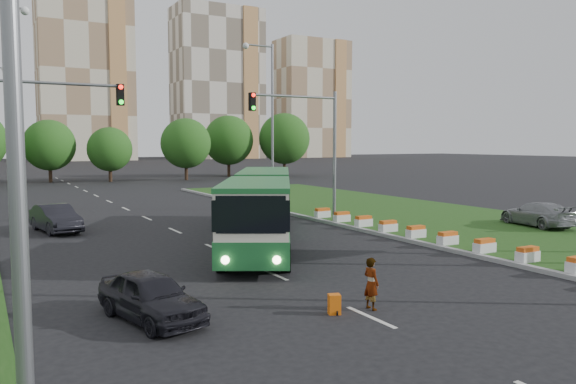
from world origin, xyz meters
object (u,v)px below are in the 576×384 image
articulated_bus (254,205)px  car_left_far (56,218)px  car_left_near (151,296)px  traffic_mast_median (312,136)px  shopping_trolley (334,304)px  car_median (537,214)px  traffic_mast_left (32,133)px  pedestrian (371,283)px

articulated_bus → car_left_far: bearing=166.5°
articulated_bus → car_left_near: 13.14m
traffic_mast_median → car_left_far: traffic_mast_median is taller
traffic_mast_median → shopping_trolley: size_ratio=13.77×
car_left_far → car_median: 27.28m
traffic_mast_median → car_left_near: bearing=-135.1°
car_left_near → car_median: (24.03, 5.91, 0.16)m
articulated_bus → car_left_far: (-8.49, 7.70, -1.02)m
traffic_mast_left → shopping_trolley: bearing=-65.0°
articulated_bus → car_left_near: bearing=-99.3°
articulated_bus → shopping_trolley: 12.84m
car_left_near → car_left_far: (-0.41, 18.02, 0.08)m
traffic_mast_left → car_left_near: 13.24m
traffic_mast_median → pedestrian: (-7.30, -15.39, -4.57)m
car_left_far → pedestrian: pedestrian is taller
traffic_mast_median → shopping_trolley: traffic_mast_median is taller
articulated_bus → traffic_mast_left: bearing=-162.3°
articulated_bus → shopping_trolley: (-3.31, -12.32, -1.49)m
shopping_trolley → car_median: bearing=42.0°
traffic_mast_median → traffic_mast_left: same height
car_left_far → car_left_near: bearing=-99.5°
articulated_bus → car_median: size_ratio=3.68×
car_median → pedestrian: pedestrian is taller
pedestrian → traffic_mast_left: bearing=23.4°
car_left_near → car_median: bearing=0.3°
pedestrian → articulated_bus: bearing=-14.8°
traffic_mast_median → pedestrian: size_ratio=5.13×
car_median → traffic_mast_left: bearing=-3.2°
car_median → pedestrian: size_ratio=3.08×
articulated_bus → car_median: bearing=13.3°
car_left_far → car_median: bearing=-37.2°
car_left_near → car_median: size_ratio=0.84×
car_median → shopping_trolley: (-19.27, -7.91, -0.56)m
car_left_far → car_median: size_ratio=0.96×
traffic_mast_median → car_median: 13.78m
car_left_far → pedestrian: bearing=-83.2°
traffic_mast_left → car_median: (25.91, -6.34, -4.50)m
car_median → traffic_mast_median: bearing=-23.7°
traffic_mast_median → car_left_far: 15.21m
articulated_bus → traffic_mast_median: bearing=58.1°
car_left_near → pedestrian: (5.98, -2.14, 0.10)m
shopping_trolley → articulated_bus: bearing=94.7°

